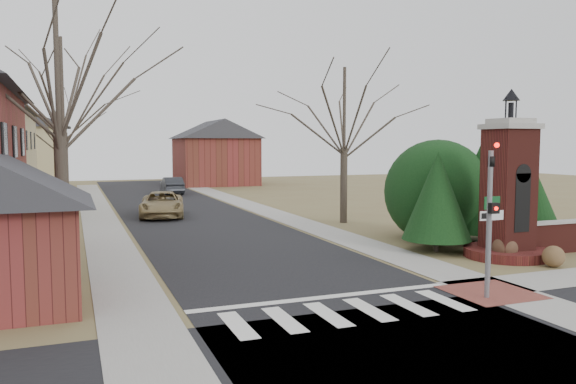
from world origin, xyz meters
name	(u,v)px	position (x,y,z in m)	size (l,w,h in m)	color
ground	(363,321)	(0.00, 0.00, 0.00)	(120.00, 120.00, 0.00)	brown
main_street	(189,216)	(0.00, 22.00, 0.01)	(8.00, 70.00, 0.01)	black
cross_street	(437,366)	(0.00, -3.00, 0.01)	(120.00, 8.00, 0.01)	black
crosswalk_zone	(349,312)	(0.00, 0.80, 0.01)	(8.00, 2.20, 0.02)	silver
stop_bar	(324,297)	(0.00, 2.30, 0.01)	(8.00, 0.35, 0.02)	silver
sidewalk_right_main	(270,212)	(5.20, 22.00, 0.01)	(2.00, 60.00, 0.02)	gray
sidewalk_left	(100,220)	(-5.20, 22.00, 0.01)	(2.00, 60.00, 0.02)	gray
curb_apron	(491,293)	(4.80, 1.00, 0.01)	(2.40, 2.40, 0.02)	brown
traffic_signal_pole	(490,208)	(4.30, 0.57, 2.59)	(0.28, 0.41, 4.50)	slate
sign_post	(491,222)	(5.59, 1.99, 1.95)	(0.90, 0.07, 2.75)	slate
brick_gate_monument	(508,202)	(9.00, 4.99, 2.17)	(3.20, 3.20, 6.47)	#551E19
house_distant_left	(11,146)	(-12.01, 48.00, 4.25)	(10.80, 8.80, 8.53)	tan
house_distant_right	(215,151)	(7.99, 47.99, 3.65)	(8.80, 8.80, 7.30)	maroon
evergreen_near	(437,196)	(7.20, 7.00, 2.30)	(2.80, 2.80, 4.10)	#473D33
evergreen_mid	(483,184)	(10.50, 8.20, 2.60)	(3.40, 3.40, 4.70)	#473D33
evergreen_far	(534,200)	(12.50, 7.20, 1.90)	(2.40, 2.40, 3.30)	#473D33
evergreen_mass	(437,187)	(9.00, 9.50, 2.40)	(4.80, 4.80, 4.80)	black
bare_tree_0	(56,46)	(-7.00, 9.00, 7.70)	(8.05, 8.05, 11.15)	#473D33
bare_tree_1	(62,78)	(-7.00, 22.00, 8.03)	(8.40, 8.40, 11.64)	#473D33
bare_tree_2	(58,110)	(-7.50, 35.00, 7.03)	(7.35, 7.35, 10.19)	#473D33
bare_tree_3	(344,102)	(7.50, 16.00, 6.69)	(7.00, 7.00, 9.70)	#473D33
pickup_truck	(162,204)	(-1.60, 22.26, 0.76)	(2.51, 5.44, 1.51)	#937E50
distant_car	(172,185)	(1.60, 37.89, 0.75)	(1.58, 4.54, 1.50)	#2D2F34
dry_shrub_left	(505,248)	(8.57, 4.60, 0.47)	(0.94, 0.94, 0.94)	#4E3423
dry_shrub_right	(553,256)	(9.30, 3.00, 0.39)	(0.77, 0.77, 0.77)	brown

